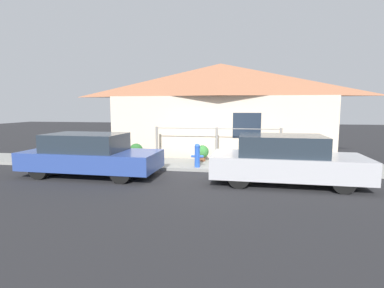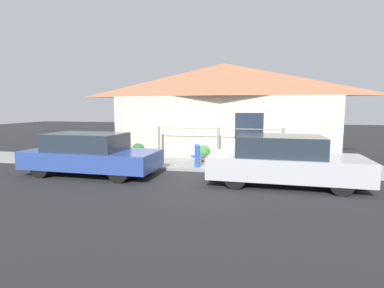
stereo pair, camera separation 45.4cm
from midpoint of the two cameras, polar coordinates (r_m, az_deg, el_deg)
ground_plane at (r=9.98m, az=4.97°, el=-5.46°), size 60.00×60.00×0.00m
sidewalk at (r=10.91m, az=5.62°, el=-4.09°), size 24.00×1.95×0.10m
house at (r=13.08m, az=7.01°, el=11.26°), size 9.55×2.23×4.00m
fence at (r=11.61m, az=6.14°, el=0.32°), size 4.90×0.10×1.28m
car_left at (r=10.02m, az=-17.58°, el=-1.82°), size 4.29×1.84×1.33m
car_right at (r=8.76m, az=18.42°, el=-3.02°), size 4.24×1.87×1.37m
fire_hydrant at (r=10.24m, az=2.27°, el=-2.09°), size 0.43×0.19×0.82m
potted_plant_near_hydrant at (r=11.40m, az=3.39°, el=-1.58°), size 0.49×0.49×0.61m
potted_plant_by_fence at (r=11.68m, az=-9.15°, el=-1.25°), size 0.52×0.52×0.67m
potted_plant_corner at (r=11.38m, az=15.89°, el=-2.14°), size 0.35×0.35×0.52m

